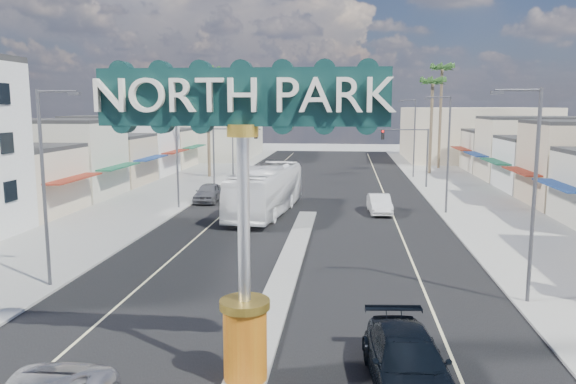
% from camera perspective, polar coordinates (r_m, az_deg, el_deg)
% --- Properties ---
extents(ground, '(160.00, 160.00, 0.00)m').
position_cam_1_polar(ground, '(44.49, 2.14, -1.97)').
color(ground, gray).
rests_on(ground, ground).
extents(road, '(20.00, 120.00, 0.01)m').
position_cam_1_polar(road, '(44.49, 2.14, -1.97)').
color(road, black).
rests_on(road, ground).
extents(median_island, '(1.30, 30.00, 0.16)m').
position_cam_1_polar(median_island, '(28.96, -0.04, -7.69)').
color(median_island, gray).
rests_on(median_island, ground).
extents(sidewalk_left, '(8.00, 120.00, 0.12)m').
position_cam_1_polar(sidewalk_left, '(47.50, -14.97, -1.51)').
color(sidewalk_left, gray).
rests_on(sidewalk_left, ground).
extents(sidewalk_right, '(8.00, 120.00, 0.12)m').
position_cam_1_polar(sidewalk_right, '(45.74, 19.93, -2.12)').
color(sidewalk_right, gray).
rests_on(sidewalk_right, ground).
extents(storefront_row_left, '(12.00, 42.00, 6.00)m').
position_cam_1_polar(storefront_row_left, '(62.92, -19.38, 3.45)').
color(storefront_row_left, beige).
rests_on(storefront_row_left, ground).
extents(storefront_row_right, '(12.00, 42.00, 6.00)m').
position_cam_1_polar(storefront_row_right, '(60.64, 26.36, 2.85)').
color(storefront_row_right, '#B7B29E').
rests_on(storefront_row_right, ground).
extents(backdrop_far_left, '(20.00, 20.00, 8.00)m').
position_cam_1_polar(backdrop_far_left, '(92.16, -9.74, 5.97)').
color(backdrop_far_left, '#B7B29E').
rests_on(backdrop_far_left, ground).
extents(backdrop_far_right, '(20.00, 20.00, 8.00)m').
position_cam_1_polar(backdrop_far_right, '(90.75, 18.23, 5.61)').
color(backdrop_far_right, beige).
rests_on(backdrop_far_right, ground).
extents(gateway_sign, '(8.20, 1.50, 9.15)m').
position_cam_1_polar(gateway_sign, '(16.04, -4.57, 0.32)').
color(gateway_sign, '#CC500F').
rests_on(gateway_sign, median_island).
extents(traffic_signal_left, '(5.09, 0.45, 6.00)m').
position_cam_1_polar(traffic_signal_left, '(59.01, -5.86, 4.82)').
color(traffic_signal_left, '#47474C').
rests_on(traffic_signal_left, ground).
extents(traffic_signal_right, '(5.09, 0.45, 6.00)m').
position_cam_1_polar(traffic_signal_right, '(58.09, 12.23, 4.60)').
color(traffic_signal_right, '#47474C').
rests_on(traffic_signal_right, ground).
extents(streetlight_l_near, '(2.03, 0.22, 9.00)m').
position_cam_1_polar(streetlight_l_near, '(27.33, -23.32, 1.29)').
color(streetlight_l_near, '#47474C').
rests_on(streetlight_l_near, ground).
extents(streetlight_l_mid, '(2.03, 0.22, 9.00)m').
position_cam_1_polar(streetlight_l_mid, '(45.73, -11.02, 4.57)').
color(streetlight_l_mid, '#47474C').
rests_on(streetlight_l_mid, ground).
extents(streetlight_l_far, '(2.03, 0.22, 9.00)m').
position_cam_1_polar(streetlight_l_far, '(67.04, -5.52, 5.97)').
color(streetlight_l_far, '#47474C').
rests_on(streetlight_l_far, ground).
extents(streetlight_r_near, '(2.03, 0.22, 9.00)m').
position_cam_1_polar(streetlight_r_near, '(24.99, 23.44, 0.65)').
color(streetlight_r_near, '#47474C').
rests_on(streetlight_r_near, ground).
extents(streetlight_r_mid, '(2.03, 0.22, 9.00)m').
position_cam_1_polar(streetlight_r_mid, '(44.37, 15.78, 4.28)').
color(streetlight_r_mid, '#47474C').
rests_on(streetlight_r_mid, ground).
extents(streetlight_r_far, '(2.03, 0.22, 9.00)m').
position_cam_1_polar(streetlight_r_far, '(66.12, 12.59, 5.76)').
color(streetlight_r_far, '#47474C').
rests_on(streetlight_r_far, ground).
extents(palm_left_far, '(2.60, 2.60, 13.10)m').
position_cam_1_polar(palm_left_far, '(65.66, -8.19, 11.48)').
color(palm_left_far, brown).
rests_on(palm_left_far, ground).
extents(palm_right_mid, '(2.60, 2.60, 12.10)m').
position_cam_1_polar(palm_right_mid, '(70.38, 14.48, 10.37)').
color(palm_right_mid, brown).
rests_on(palm_right_mid, ground).
extents(palm_right_far, '(2.60, 2.60, 14.10)m').
position_cam_1_polar(palm_right_far, '(76.69, 15.38, 11.52)').
color(palm_right_far, brown).
rests_on(palm_right_far, ground).
extents(suv_right, '(2.75, 5.76, 1.62)m').
position_cam_1_polar(suv_right, '(17.59, 12.07, -16.56)').
color(suv_right, black).
rests_on(suv_right, ground).
extents(car_parked_left, '(1.98, 4.81, 1.63)m').
position_cam_1_polar(car_parked_left, '(49.18, -8.09, -0.06)').
color(car_parked_left, slate).
rests_on(car_parked_left, ground).
extents(car_parked_right, '(1.88, 4.61, 1.49)m').
position_cam_1_polar(car_parked_right, '(44.06, 9.27, -1.21)').
color(car_parked_right, silver).
rests_on(car_parked_right, ground).
extents(city_bus, '(4.42, 13.51, 3.70)m').
position_cam_1_polar(city_bus, '(43.26, -2.25, 0.20)').
color(city_bus, white).
rests_on(city_bus, ground).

